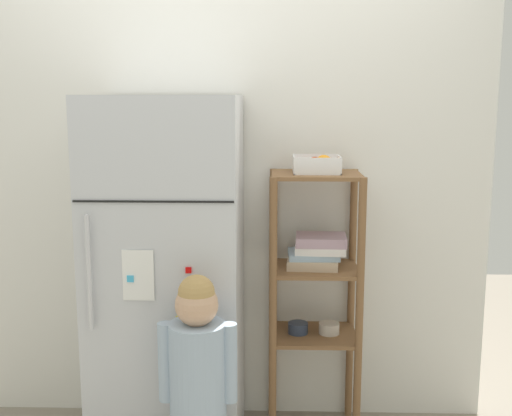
# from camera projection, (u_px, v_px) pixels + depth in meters

# --- Properties ---
(kitchen_wall_back) EXTENTS (2.61, 0.03, 2.15)m
(kitchen_wall_back) POSITION_uv_depth(u_px,v_px,m) (227.00, 211.00, 3.18)
(kitchen_wall_back) COLOR silver
(kitchen_wall_back) RESTS_ON ground
(refrigerator) EXTENTS (0.66, 0.66, 1.65)m
(refrigerator) POSITION_uv_depth(u_px,v_px,m) (169.00, 277.00, 2.90)
(refrigerator) COLOR silver
(refrigerator) RESTS_ON ground
(child_standing) EXTENTS (0.31, 0.23, 0.97)m
(child_standing) POSITION_uv_depth(u_px,v_px,m) (198.00, 368.00, 2.49)
(child_standing) COLOR #445965
(child_standing) RESTS_ON ground
(pantry_shelf_unit) EXTENTS (0.43, 0.35, 1.29)m
(pantry_shelf_unit) POSITION_uv_depth(u_px,v_px,m) (315.00, 275.00, 3.02)
(pantry_shelf_unit) COLOR brown
(pantry_shelf_unit) RESTS_ON ground
(fruit_bin) EXTENTS (0.22, 0.20, 0.09)m
(fruit_bin) POSITION_uv_depth(u_px,v_px,m) (319.00, 165.00, 2.93)
(fruit_bin) COLOR white
(fruit_bin) RESTS_ON pantry_shelf_unit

